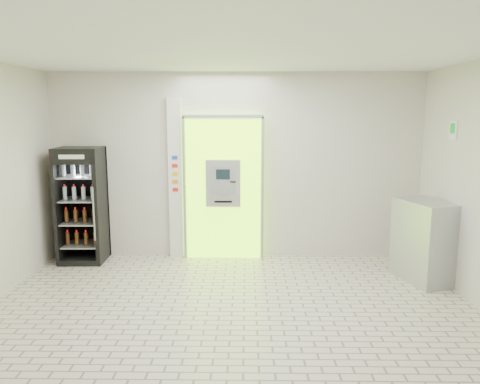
{
  "coord_description": "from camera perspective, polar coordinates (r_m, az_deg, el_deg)",
  "views": [
    {
      "loc": [
        0.17,
        -5.05,
        2.35
      ],
      "look_at": [
        0.08,
        1.2,
        1.3
      ],
      "focal_mm": 35.0,
      "sensor_mm": 36.0,
      "label": 1
    }
  ],
  "objects": [
    {
      "name": "ground",
      "position": [
        5.57,
        -1.08,
        -15.38
      ],
      "size": [
        6.0,
        6.0,
        0.0
      ],
      "primitive_type": "plane",
      "color": "beige",
      "rests_on": "ground"
    },
    {
      "name": "room_shell",
      "position": [
        5.08,
        -1.15,
        3.81
      ],
      "size": [
        6.0,
        6.0,
        6.0
      ],
      "color": "beige",
      "rests_on": "ground"
    },
    {
      "name": "atm_assembly",
      "position": [
        7.57,
        -2.02,
        0.6
      ],
      "size": [
        1.3,
        0.24,
        2.33
      ],
      "color": "#8AE80F",
      "rests_on": "ground"
    },
    {
      "name": "pillar",
      "position": [
        7.66,
        -7.85,
        1.61
      ],
      "size": [
        0.22,
        0.11,
        2.6
      ],
      "color": "silver",
      "rests_on": "ground"
    },
    {
      "name": "beverage_cooler",
      "position": [
        7.84,
        -18.7,
        -1.77
      ],
      "size": [
        0.7,
        0.66,
        1.83
      ],
      "rotation": [
        0.0,
        0.0,
        0.03
      ],
      "color": "black",
      "rests_on": "ground"
    },
    {
      "name": "steel_cabinet",
      "position": [
        7.12,
        21.69,
        -5.57
      ],
      "size": [
        0.82,
        0.99,
        1.15
      ],
      "rotation": [
        0.0,
        0.0,
        0.31
      ],
      "color": "#A1A3A8",
      "rests_on": "ground"
    },
    {
      "name": "exit_sign",
      "position": [
        7.04,
        24.56,
        6.85
      ],
      "size": [
        0.02,
        0.22,
        0.26
      ],
      "color": "white",
      "rests_on": "room_shell"
    }
  ]
}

